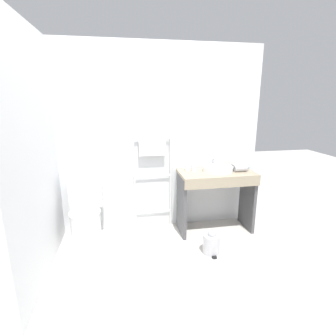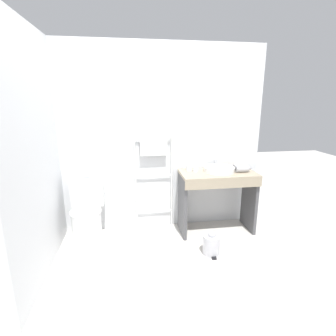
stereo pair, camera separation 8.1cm
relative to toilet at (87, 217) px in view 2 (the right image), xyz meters
name	(u,v)px [view 2 (the right image)]	position (x,y,z in m)	size (l,w,h in m)	color
ground_plane	(177,288)	(0.94, -1.01, -0.32)	(12.00, 12.00, 0.00)	silver
wall_back	(159,140)	(0.94, 0.36, 0.89)	(2.77, 0.12, 2.42)	silver
wall_side	(35,153)	(-0.39, -0.36, 0.89)	(0.12, 1.95, 2.42)	silver
toilet	(87,217)	(0.00, 0.00, 0.00)	(0.40, 0.50, 0.76)	white
towel_radiator	(154,161)	(0.86, 0.25, 0.62)	(0.51, 0.06, 1.30)	white
vanity_counter	(217,192)	(1.67, 0.02, 0.24)	(0.97, 0.50, 0.82)	gray
sink_basin	(219,169)	(1.69, 0.05, 0.53)	(0.39, 0.39, 0.06)	white
faucet	(215,162)	(1.69, 0.23, 0.59)	(0.02, 0.10, 0.14)	silver
cup_near_wall	(189,168)	(1.32, 0.16, 0.54)	(0.08, 0.08, 0.08)	white
cup_near_edge	(196,169)	(1.39, 0.11, 0.54)	(0.07, 0.07, 0.07)	white
hair_dryer	(242,168)	(1.98, 0.01, 0.54)	(0.22, 0.18, 0.09)	#B7B7BC
trash_bin	(211,244)	(1.44, -0.51, -0.20)	(0.20, 0.23, 0.29)	#B7B7BC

